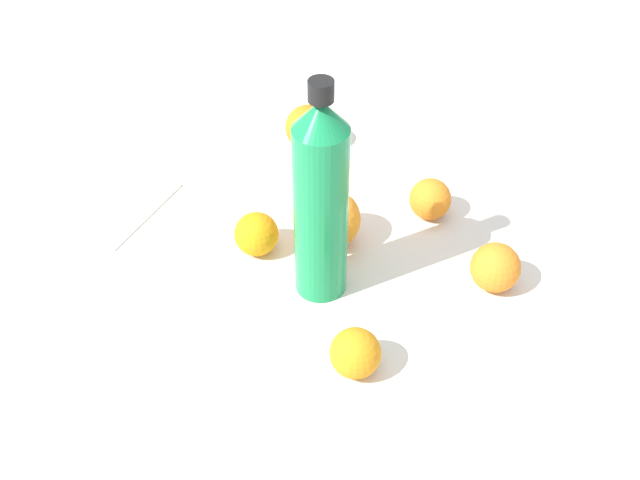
{
  "coord_description": "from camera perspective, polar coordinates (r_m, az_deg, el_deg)",
  "views": [
    {
      "loc": [
        -0.64,
        -0.18,
        0.71
      ],
      "look_at": [
        0.04,
        0.0,
        0.08
      ],
      "focal_mm": 42.25,
      "sensor_mm": 36.0,
      "label": 1
    }
  ],
  "objects": [
    {
      "name": "orange_5",
      "position": [
        1.0,
        13.14,
        -2.04
      ],
      "size": [
        0.07,
        0.07,
        0.07
      ],
      "primitive_type": "sphere",
      "color": "orange",
      "rests_on": "ground_plane"
    },
    {
      "name": "ground_plane",
      "position": [
        0.97,
        -0.54,
        -5.01
      ],
      "size": [
        2.4,
        2.4,
        0.0
      ],
      "primitive_type": "plane",
      "color": "silver"
    },
    {
      "name": "folded_napkin",
      "position": [
        1.18,
        -16.22,
        3.05
      ],
      "size": [
        0.2,
        0.21,
        0.01
      ],
      "primitive_type": "cube",
      "rotation": [
        0.0,
        0.0,
        -0.2
      ],
      "color": "white",
      "rests_on": "ground_plane"
    },
    {
      "name": "orange_2",
      "position": [
        1.1,
        8.34,
        3.09
      ],
      "size": [
        0.06,
        0.06,
        0.06
      ],
      "primitive_type": "sphere",
      "color": "orange",
      "rests_on": "ground_plane"
    },
    {
      "name": "orange_3",
      "position": [
        1.03,
        -4.83,
        0.45
      ],
      "size": [
        0.06,
        0.06,
        0.06
      ],
      "primitive_type": "sphere",
      "color": "orange",
      "rests_on": "ground_plane"
    },
    {
      "name": "orange_4",
      "position": [
        1.22,
        -0.91,
        8.51
      ],
      "size": [
        0.07,
        0.07,
        0.07
      ],
      "primitive_type": "sphere",
      "color": "orange",
      "rests_on": "ground_plane"
    },
    {
      "name": "water_bottle",
      "position": [
        0.9,
        -0.0,
        3.0
      ],
      "size": [
        0.07,
        0.07,
        0.31
      ],
      "rotation": [
        0.0,
        0.0,
        6.22
      ],
      "color": "#198C4C",
      "rests_on": "ground_plane"
    },
    {
      "name": "orange_1",
      "position": [
        0.88,
        2.7,
        -8.55
      ],
      "size": [
        0.06,
        0.06,
        0.06
      ],
      "primitive_type": "sphere",
      "color": "orange",
      "rests_on": "ground_plane"
    },
    {
      "name": "orange_0",
      "position": [
        1.03,
        0.85,
        1.6
      ],
      "size": [
        0.08,
        0.08,
        0.08
      ],
      "primitive_type": "sphere",
      "color": "orange",
      "rests_on": "ground_plane"
    }
  ]
}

